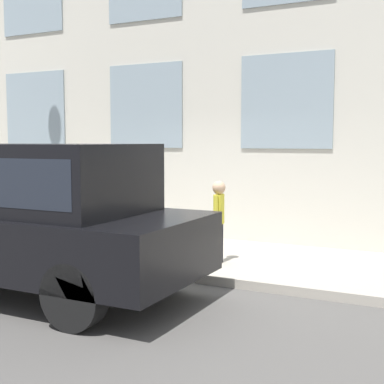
% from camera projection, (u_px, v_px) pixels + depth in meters
% --- Properties ---
extents(ground_plane, '(80.00, 80.00, 0.00)m').
position_uv_depth(ground_plane, '(135.00, 275.00, 7.77)').
color(ground_plane, '#514F4C').
extents(sidewalk, '(2.66, 60.00, 0.13)m').
position_uv_depth(sidewalk, '(178.00, 254.00, 8.95)').
color(sidewalk, '#A8A093').
rests_on(sidewalk, ground_plane).
extents(fire_hydrant, '(0.37, 0.47, 0.71)m').
position_uv_depth(fire_hydrant, '(166.00, 238.00, 8.07)').
color(fire_hydrant, gray).
rests_on(fire_hydrant, sidewalk).
extents(person, '(0.30, 0.20, 1.23)m').
position_uv_depth(person, '(219.00, 214.00, 7.93)').
color(person, '#232328').
rests_on(person, sidewalk).
extents(parked_truck_black_near, '(1.92, 4.60, 1.91)m').
position_uv_depth(parked_truck_black_near, '(30.00, 210.00, 6.78)').
color(parked_truck_black_near, black).
rests_on(parked_truck_black_near, ground_plane).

